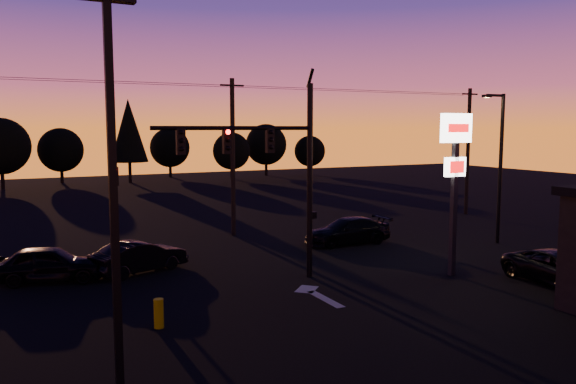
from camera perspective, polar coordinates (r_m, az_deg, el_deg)
name	(u,v)px	position (r m, az deg, el deg)	size (l,w,h in m)	color
ground	(327,309)	(19.78, 4.03, -11.77)	(120.00, 120.00, 0.00)	black
lane_arrow	(316,294)	(21.39, 2.88, -10.33)	(1.20, 3.10, 0.01)	beige
traffic_signal_mast	(275,160)	(22.30, -1.36, 3.26)	(6.79, 0.52, 8.58)	black
secondary_signal	(116,198)	(28.19, -17.08, -0.58)	(0.30, 0.31, 4.35)	black
parking_lot_light	(112,169)	(13.32, -17.41, 2.22)	(1.25, 0.30, 9.14)	black
pylon_sign	(455,159)	(24.27, 16.63, 3.20)	(1.50, 0.28, 6.80)	black
streetlight	(499,162)	(32.03, 20.69, 2.91)	(1.55, 0.35, 8.00)	black
utility_pole_1	(233,156)	(32.33, -5.63, 3.63)	(1.40, 0.26, 9.00)	black
utility_pole_2	(468,151)	(42.30, 17.81, 4.02)	(1.40, 0.26, 9.00)	black
power_wires	(232,86)	(32.38, -5.71, 10.67)	(36.00, 1.22, 0.07)	black
bollard	(159,313)	(18.30, -13.00, -11.93)	(0.31, 0.31, 0.92)	#A5A000
tree_2	(1,146)	(64.14, -27.16, 4.16)	(5.77, 5.78, 7.26)	black
tree_3	(61,150)	(68.39, -22.08, 3.97)	(4.95, 4.95, 6.22)	black
tree_4	(129,131)	(66.33, -15.88, 6.02)	(4.18, 4.18, 9.50)	black
tree_5	(170,148)	(72.59, -11.92, 4.43)	(4.95, 4.95, 6.22)	black
tree_6	(231,151)	(68.75, -5.76, 4.17)	(4.54, 4.54, 5.71)	black
tree_7	(266,145)	(73.81, -2.24, 4.84)	(5.36, 5.36, 6.74)	black
tree_8	(310,151)	(75.66, 2.22, 4.17)	(4.12, 4.12, 5.19)	black
car_left	(49,264)	(24.87, -23.10, -6.71)	(1.74, 4.32, 1.47)	black
car_mid	(140,257)	(25.20, -14.83, -6.35)	(1.44, 4.14, 1.37)	black
car_right	(347,231)	(30.44, 6.06, -3.94)	(1.95, 4.80, 1.39)	black
suv_parked	(562,269)	(24.90, 26.08, -7.02)	(2.19, 4.74, 1.32)	black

